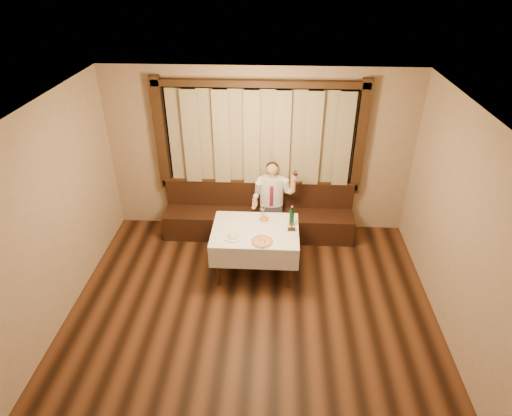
# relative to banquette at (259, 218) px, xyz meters

# --- Properties ---
(room) EXTENTS (5.01, 6.01, 2.81)m
(room) POSITION_rel_banquette_xyz_m (-0.00, -1.75, 1.19)
(room) COLOR black
(room) RESTS_ON ground
(banquette) EXTENTS (3.20, 0.61, 0.94)m
(banquette) POSITION_rel_banquette_xyz_m (0.00, 0.00, 0.00)
(banquette) COLOR black
(banquette) RESTS_ON ground
(dining_table) EXTENTS (1.27, 0.97, 0.76)m
(dining_table) POSITION_rel_banquette_xyz_m (0.00, -1.02, 0.34)
(dining_table) COLOR black
(dining_table) RESTS_ON ground
(pizza) EXTENTS (0.32, 0.32, 0.03)m
(pizza) POSITION_rel_banquette_xyz_m (0.11, -1.34, 0.46)
(pizza) COLOR white
(pizza) RESTS_ON dining_table
(pasta_red) EXTENTS (0.24, 0.24, 0.08)m
(pasta_red) POSITION_rel_banquette_xyz_m (0.12, -0.77, 0.48)
(pasta_red) COLOR white
(pasta_red) RESTS_ON dining_table
(pasta_cream) EXTENTS (0.27, 0.27, 0.09)m
(pasta_cream) POSITION_rel_banquette_xyz_m (-0.31, -1.24, 0.48)
(pasta_cream) COLOR white
(pasta_cream) RESTS_ON dining_table
(green_bottle) EXTENTS (0.07, 0.07, 0.32)m
(green_bottle) POSITION_rel_banquette_xyz_m (0.53, -0.87, 0.58)
(green_bottle) COLOR #0E441E
(green_bottle) RESTS_ON dining_table
(table_wine_glass) EXTENTS (0.08, 0.08, 0.21)m
(table_wine_glass) POSITION_rel_banquette_xyz_m (0.09, -0.68, 0.60)
(table_wine_glass) COLOR white
(table_wine_glass) RESTS_ON dining_table
(cruet_caddy) EXTENTS (0.11, 0.06, 0.12)m
(cruet_caddy) POSITION_rel_banquette_xyz_m (0.53, -1.02, 0.49)
(cruet_caddy) COLOR black
(cruet_caddy) RESTS_ON dining_table
(seated_man) EXTENTS (0.73, 0.54, 1.35)m
(seated_man) POSITION_rel_banquette_xyz_m (0.22, -0.09, 0.48)
(seated_man) COLOR black
(seated_man) RESTS_ON ground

